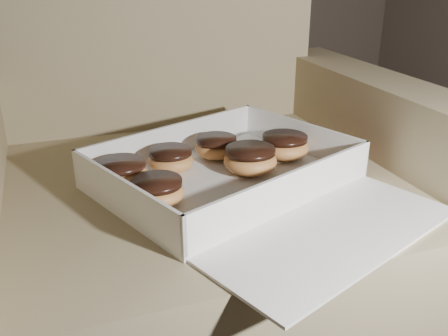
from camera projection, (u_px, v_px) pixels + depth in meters
armchair at (191, 219)px, 1.02m from camera, size 0.92×0.77×0.96m
bakery_box at (242, 183)px, 0.85m from camera, size 0.56×0.60×0.07m
donut_a at (121, 173)px, 0.84m from camera, size 0.09×0.09×0.05m
donut_b at (216, 147)px, 0.96m from camera, size 0.08×0.08×0.04m
donut_c at (170, 159)px, 0.90m from camera, size 0.08×0.08×0.04m
donut_d at (250, 159)px, 0.89m from camera, size 0.10×0.10×0.05m
donut_e at (284, 146)px, 0.96m from camera, size 0.09×0.09×0.05m
donut_f at (157, 191)px, 0.78m from camera, size 0.09×0.09×0.04m
crumb_a at (343, 169)px, 0.91m from camera, size 0.01×0.01×0.00m
crumb_b at (228, 198)px, 0.80m from camera, size 0.01×0.01×0.00m
crumb_c at (188, 235)px, 0.70m from camera, size 0.01×0.01×0.00m
crumb_d at (166, 209)px, 0.77m from camera, size 0.01×0.01×0.00m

